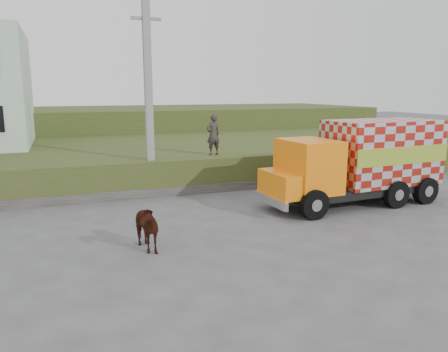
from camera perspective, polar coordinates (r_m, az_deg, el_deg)
name	(u,v)px	position (r m, az deg, el deg)	size (l,w,h in m)	color
ground	(208,222)	(14.93, -2.14, -6.03)	(120.00, 120.00, 0.00)	#474749
embankment	(150,158)	(24.24, -9.63, 2.33)	(40.00, 12.00, 1.50)	#284B19
embankment_far	(121,127)	(35.94, -13.36, 6.24)	(40.00, 12.00, 3.00)	#284B19
retaining_strip	(130,194)	(18.40, -12.24, -2.32)	(16.00, 0.50, 0.40)	#595651
utility_pole	(149,98)	(18.47, -9.81, 9.97)	(1.20, 0.30, 8.00)	gray
cargo_truck	(362,161)	(17.84, 17.52, 1.83)	(7.42, 2.90, 3.25)	black
cow	(142,226)	(12.44, -10.61, -6.48)	(0.74, 1.61, 1.36)	black
pedestrian	(213,135)	(19.87, -1.42, 5.43)	(0.67, 0.44, 1.85)	#2A2725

